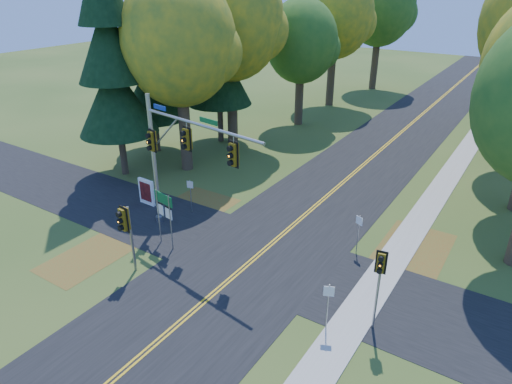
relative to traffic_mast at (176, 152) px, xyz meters
The scene contains 25 objects.
ground 7.28m from the traffic_mast, 17.97° to the right, with size 160.00×160.00×0.00m, color #2E4C1B.
road_main 7.27m from the traffic_mast, 17.97° to the right, with size 8.00×160.00×0.02m, color black.
road_cross 7.10m from the traffic_mast, ahead, with size 60.00×6.00×0.02m, color black.
centerline_left 7.20m from the traffic_mast, 18.31° to the right, with size 0.10×160.00×0.01m, color gold.
centerline_right 7.33m from the traffic_mast, 17.64° to the right, with size 0.10×160.00×0.01m, color gold.
sidewalk_east 12.38m from the traffic_mast, ahead, with size 1.60×160.00×0.06m, color #9E998E.
leaf_patch_w_near 5.75m from the traffic_mast, 122.08° to the left, with size 4.00×6.00×0.00m, color brown.
leaf_patch_e 13.56m from the traffic_mast, 20.32° to the left, with size 3.50×8.00×0.00m, color brown.
leaf_patch_w_far 7.26m from the traffic_mast, 118.27° to the right, with size 3.00×5.00×0.00m, color brown.
tree_w_a 10.84m from the traffic_mast, 128.25° to the left, with size 8.00×8.00×14.15m.
tree_w_b 16.99m from the traffic_mast, 114.59° to the left, with size 8.60×8.60×15.38m.
tree_w_c 23.47m from the traffic_mast, 101.21° to the left, with size 6.80×6.80×11.91m.
tree_w_d 32.32m from the traffic_mast, 99.20° to the left, with size 8.20×8.20×14.56m.
tree_w_e 42.94m from the traffic_mast, 95.26° to the left, with size 8.40×8.40×14.97m.
pine_a 11.24m from the traffic_mast, 155.25° to the left, with size 5.60×5.60×19.48m.
pine_b 14.78m from the traffic_mast, 139.53° to the left, with size 5.60×5.60×17.31m.
pine_c 17.09m from the traffic_mast, 119.06° to the left, with size 5.60×5.60×20.56m.
traffic_mast is the anchor object (origin of this frame).
east_signal_pole 12.41m from the traffic_mast, ahead, with size 0.46×0.53×3.96m.
ped_signal_pole 4.91m from the traffic_mast, 83.62° to the right, with size 0.59×0.68×3.73m.
route_sign_cluster 3.11m from the traffic_mast, 81.57° to the right, with size 1.50×0.33×3.25m.
info_kiosk 6.21m from the traffic_mast, 160.02° to the left, with size 1.28×0.24×1.76m.
reg_sign_e_north 10.54m from the traffic_mast, 21.02° to the left, with size 0.41×0.20×2.27m.
reg_sign_e_south 11.37m from the traffic_mast, 14.85° to the right, with size 0.42×0.21×2.33m.
reg_sign_w 4.38m from the traffic_mast, 117.76° to the left, with size 0.42×0.12×2.21m.
Camera 1 is at (11.12, -15.28, 13.55)m, focal length 32.00 mm.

